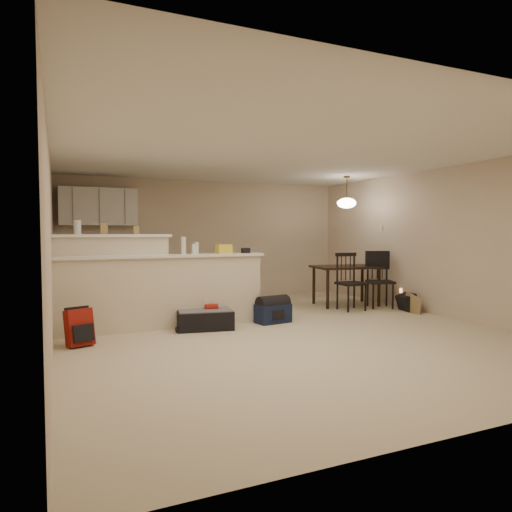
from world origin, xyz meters
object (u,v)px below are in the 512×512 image
red_backpack (79,328)px  black_daypack (408,303)px  dining_chair_far (380,280)px  suitcase (205,320)px  dining_table (346,271)px  navy_duffel (273,313)px  dining_chair_near (351,282)px  pendant_lamp (347,203)px

red_backpack → black_daypack: (5.55, 0.35, -0.08)m
dining_chair_far → suitcase: (-3.58, -0.47, -0.39)m
dining_chair_far → suitcase: dining_chair_far is taller
black_daypack → dining_chair_far: bearing=35.3°
dining_table → suitcase: (-3.16, -0.99, -0.54)m
suitcase → navy_duffel: 1.12m
red_backpack → dining_table: bearing=-3.5°
dining_chair_near → suitcase: 2.98m
pendant_lamp → navy_duffel: pendant_lamp is taller
pendant_lamp → black_daypack: size_ratio=1.83×
dining_chair_near → navy_duffel: size_ratio=1.94×
dining_table → dining_chair_near: bearing=-106.8°
red_backpack → navy_duffel: (2.85, 0.35, -0.08)m
dining_table → suitcase: size_ratio=1.66×
dining_chair_far → suitcase: size_ratio=1.30×
navy_duffel → black_daypack: black_daypack is taller
suitcase → black_daypack: black_daypack is taller
dining_chair_near → suitcase: (-2.92, -0.46, -0.39)m
dining_table → dining_chair_far: bearing=-43.0°
dining_table → black_daypack: size_ratio=3.93×
pendant_lamp → dining_chair_near: size_ratio=0.59×
navy_duffel → black_daypack: size_ratio=1.59×
pendant_lamp → dining_chair_near: bearing=-114.9°
dining_chair_near → dining_chair_far: same height
dining_chair_near → black_daypack: (0.89, -0.46, -0.37)m
dining_chair_far → black_daypack: size_ratio=3.08×
dining_table → pendant_lamp: (-0.00, -0.00, 1.32)m
dining_chair_near → black_daypack: size_ratio=3.08×
dining_chair_near → dining_chair_far: 0.66m
pendant_lamp → suitcase: 3.80m
pendant_lamp → dining_chair_near: pendant_lamp is taller
dining_chair_near → red_backpack: dining_chair_near is taller
pendant_lamp → red_backpack: bearing=-164.8°
dining_chair_far → navy_duffel: bearing=-148.5°
pendant_lamp → navy_duffel: bearing=-154.2°
dining_chair_near → suitcase: size_ratio=1.30×
dining_chair_far → black_daypack: dining_chair_far is taller
red_backpack → black_daypack: bearing=-15.2°
red_backpack → black_daypack: 5.56m
dining_chair_near → dining_chair_far: size_ratio=1.00×
dining_chair_near → red_backpack: size_ratio=2.26×
dining_chair_far → red_backpack: bearing=-150.6°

